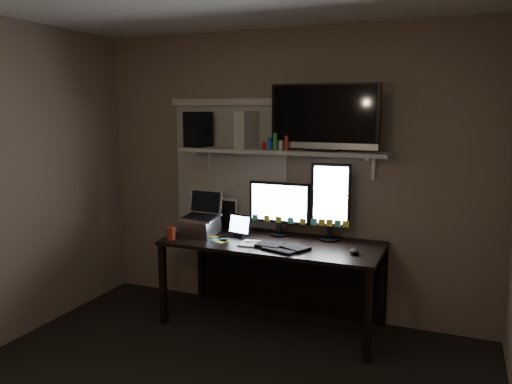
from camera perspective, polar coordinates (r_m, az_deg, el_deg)
The scene contains 18 objects.
back_wall at distance 4.41m, azimuth 3.61°, elevation 2.05°, with size 3.60×3.60×0.00m, color #786556.
window_blinds at distance 4.59m, azimuth -2.96°, elevation 2.98°, with size 1.10×0.02×1.10m, color beige.
desk at distance 4.32m, azimuth 2.43°, elevation -7.55°, with size 1.80×0.75×0.73m.
wall_shelf at distance 4.22m, azimuth 2.87°, elevation 4.66°, with size 1.80×0.35×0.03m, color #B0B0AB.
monitor_landscape at distance 4.32m, azimuth 2.69°, elevation -1.87°, with size 0.55×0.06×0.48m, color black.
monitor_portrait at distance 4.19m, azimuth 8.53°, elevation -1.06°, with size 0.33×0.06×0.66m, color black.
keyboard at distance 3.97m, azimuth 3.05°, elevation -6.25°, with size 0.43×0.17×0.03m, color black.
mouse at distance 3.89m, azimuth 11.17°, elevation -6.66°, with size 0.07×0.11×0.04m, color black.
notepad at distance 4.09m, azimuth -0.78°, elevation -5.89°, with size 0.14×0.19×0.01m, color white.
tablet at distance 4.29m, azimuth -1.82°, elevation -3.86°, with size 0.23×0.10×0.20m, color black.
file_sorter at distance 4.63m, azimuth -3.54°, elevation -2.39°, with size 0.22×0.10×0.27m, color black.
laptop at distance 4.40m, azimuth -6.44°, elevation -2.43°, with size 0.33×0.27×0.37m, color #BDBCC1.
cup at distance 4.27m, azimuth -9.68°, elevation -4.66°, with size 0.08×0.08×0.11m, color maroon.
sticky_notes at distance 4.24m, azimuth -5.08°, elevation -5.41°, with size 0.30×0.22×0.00m, color yellow, non-canonical shape.
tv at distance 4.10m, azimuth 7.80°, elevation 8.42°, with size 0.90×0.16×0.54m, color black.
game_console at distance 4.33m, azimuth -1.09°, elevation 7.10°, with size 0.08×0.27×0.32m, color #B8B2A6.
speaker at distance 4.55m, azimuth -6.64°, elevation 7.12°, with size 0.17×0.21×0.31m, color black.
bottles at distance 4.18m, azimuth 2.20°, elevation 5.79°, with size 0.22×0.05×0.14m, color #A50F0C, non-canonical shape.
Camera 1 is at (1.40, -2.34, 1.82)m, focal length 35.00 mm.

